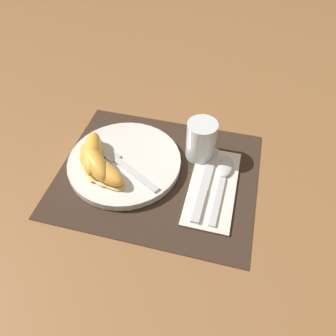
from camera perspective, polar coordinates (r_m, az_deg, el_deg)
ground_plane at (r=0.71m, az=-1.81°, el=-1.10°), size 3.00×3.00×0.00m
placemat at (r=0.71m, az=-1.82°, el=-1.00°), size 0.42×0.35×0.00m
plate at (r=0.73m, az=-7.56°, el=1.00°), size 0.25×0.25×0.02m
juice_glass at (r=0.72m, az=5.77°, el=4.52°), size 0.07×0.07×0.09m
napkin at (r=0.69m, az=7.77°, el=-3.23°), size 0.10×0.22×0.00m
knife at (r=0.69m, az=6.45°, el=-2.82°), size 0.02×0.21×0.01m
spoon at (r=0.71m, az=9.62°, el=-1.18°), size 0.04×0.19×0.01m
fork at (r=0.71m, az=-8.50°, el=1.11°), size 0.18×0.11×0.00m
citrus_wedge_0 at (r=0.72m, az=-12.97°, el=2.32°), size 0.08×0.13×0.05m
citrus_wedge_1 at (r=0.70m, az=-12.67°, el=0.90°), size 0.12×0.11×0.05m
citrus_wedge_2 at (r=0.69m, az=-11.58°, el=-0.35°), size 0.14×0.10×0.04m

